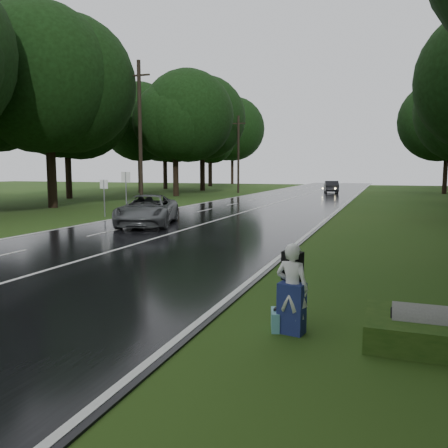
# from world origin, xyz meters

# --- Properties ---
(ground) EXTENTS (160.00, 160.00, 0.00)m
(ground) POSITION_xyz_m (0.00, 0.00, 0.00)
(ground) COLOR #274414
(ground) RESTS_ON ground
(road) EXTENTS (12.00, 140.00, 0.04)m
(road) POSITION_xyz_m (0.00, 20.00, 0.02)
(road) COLOR black
(road) RESTS_ON ground
(lane_center) EXTENTS (0.12, 140.00, 0.01)m
(lane_center) POSITION_xyz_m (0.00, 20.00, 0.04)
(lane_center) COLOR silver
(lane_center) RESTS_ON road
(grey_car) EXTENTS (4.20, 6.12, 1.56)m
(grey_car) POSITION_xyz_m (-2.56, 11.14, 0.82)
(grey_car) COLOR #4B4E50
(grey_car) RESTS_ON road
(far_car) EXTENTS (2.37, 4.69, 1.47)m
(far_car) POSITION_xyz_m (2.50, 47.70, 0.78)
(far_car) COLOR black
(far_car) RESTS_ON road
(hitchhiker) EXTENTS (0.65, 0.61, 1.62)m
(hitchhiker) POSITION_xyz_m (7.53, -1.52, 0.75)
(hitchhiker) COLOR silver
(hitchhiker) RESTS_ON ground
(suitcase) EXTENTS (0.27, 0.52, 0.35)m
(suitcase) POSITION_xyz_m (7.22, -1.45, 0.18)
(suitcase) COLOR teal
(suitcase) RESTS_ON ground
(culvert) EXTENTS (1.35, 0.68, 0.68)m
(culvert) POSITION_xyz_m (9.87, -1.29, 0.00)
(culvert) COLOR slate
(culvert) RESTS_ON ground
(utility_pole_mid) EXTENTS (1.80, 0.28, 10.87)m
(utility_pole_mid) POSITION_xyz_m (-8.50, 20.72, 0.00)
(utility_pole_mid) COLOR black
(utility_pole_mid) RESTS_ON ground
(utility_pole_far) EXTENTS (1.80, 0.28, 9.48)m
(utility_pole_far) POSITION_xyz_m (-8.50, 44.31, 0.00)
(utility_pole_far) COLOR black
(utility_pole_far) RESTS_ON ground
(road_sign_a) EXTENTS (0.55, 0.10, 2.28)m
(road_sign_a) POSITION_xyz_m (-7.20, 14.07, 0.00)
(road_sign_a) COLOR white
(road_sign_a) RESTS_ON ground
(road_sign_b) EXTENTS (0.66, 0.10, 2.75)m
(road_sign_b) POSITION_xyz_m (-7.20, 16.53, 0.00)
(road_sign_b) COLOR white
(road_sign_b) RESTS_ON ground
(tree_left_d) EXTENTS (10.35, 10.35, 16.17)m
(tree_left_d) POSITION_xyz_m (-14.90, 18.46, 0.00)
(tree_left_d) COLOR black
(tree_left_d) RESTS_ON ground
(tree_left_e) EXTENTS (9.46, 9.46, 14.79)m
(tree_left_e) POSITION_xyz_m (-12.78, 35.41, 0.00)
(tree_left_e) COLOR black
(tree_left_e) RESTS_ON ground
(tree_left_f) EXTENTS (10.67, 10.67, 16.67)m
(tree_left_f) POSITION_xyz_m (-14.97, 48.18, 0.00)
(tree_left_f) COLOR black
(tree_left_f) RESTS_ON ground
(tree_right_f) EXTENTS (9.65, 9.65, 15.08)m
(tree_right_f) POSITION_xyz_m (15.47, 50.47, 0.00)
(tree_right_f) COLOR black
(tree_right_f) RESTS_ON ground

